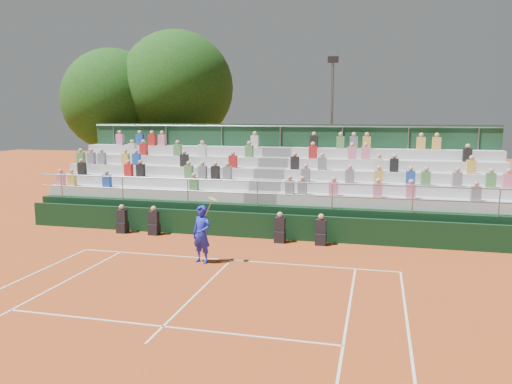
% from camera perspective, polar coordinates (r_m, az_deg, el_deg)
% --- Properties ---
extents(ground, '(90.00, 90.00, 0.00)m').
position_cam_1_polar(ground, '(16.95, -2.85, -7.79)').
color(ground, '#AE481D').
rests_on(ground, ground).
extents(courtside_wall, '(20.00, 0.15, 1.00)m').
position_cam_1_polar(courtside_wall, '(19.82, -0.21, -3.85)').
color(courtside_wall, black).
rests_on(courtside_wall, ground).
extents(line_officials, '(8.62, 0.40, 1.19)m').
position_cam_1_polar(line_officials, '(19.80, -4.61, -3.96)').
color(line_officials, black).
rests_on(line_officials, ground).
extents(grandstand, '(20.00, 5.20, 4.40)m').
position_cam_1_polar(grandstand, '(22.81, 1.75, -0.71)').
color(grandstand, black).
rests_on(grandstand, ground).
extents(tennis_player, '(0.94, 0.67, 2.22)m').
position_cam_1_polar(tennis_player, '(16.53, -6.21, -4.81)').
color(tennis_player, '#1A24C9').
rests_on(tennis_player, ground).
extents(tree_west, '(6.05, 6.05, 8.76)m').
position_cam_1_polar(tree_west, '(31.57, -16.02, 10.05)').
color(tree_west, '#3A2715').
rests_on(tree_west, ground).
extents(tree_east, '(6.74, 6.74, 9.81)m').
position_cam_1_polar(tree_east, '(30.85, -9.04, 11.65)').
color(tree_east, '#3A2715').
rests_on(tree_east, ground).
extents(floodlight_mast, '(0.60, 0.25, 8.14)m').
position_cam_1_polar(floodlight_mast, '(29.51, 8.66, 8.51)').
color(floodlight_mast, gray).
rests_on(floodlight_mast, ground).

